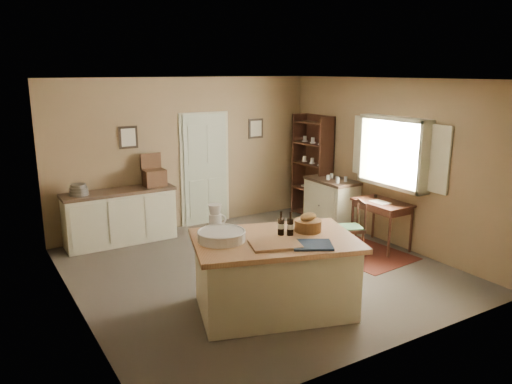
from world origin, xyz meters
TOP-DOWN VIEW (x-y plane):
  - ground at (0.00, 0.00)m, footprint 5.00×5.00m
  - wall_back at (0.00, 2.50)m, footprint 5.00×0.10m
  - wall_front at (0.00, -2.50)m, footprint 5.00×0.10m
  - wall_left at (-2.50, 0.00)m, footprint 0.10×5.00m
  - wall_right at (2.50, 0.00)m, footprint 0.10×5.00m
  - ceiling at (0.00, 0.00)m, footprint 5.00×5.00m
  - door at (0.35, 2.47)m, footprint 0.97×0.06m
  - framed_prints at (0.20, 2.48)m, footprint 2.82×0.02m
  - window at (2.42, -0.20)m, footprint 0.25×1.99m
  - work_island at (-0.49, -1.14)m, footprint 2.17×1.74m
  - sideboard at (-1.34, 2.20)m, footprint 1.82×0.52m
  - rug at (1.75, -0.20)m, footprint 1.24×1.69m
  - writing_desk at (2.20, -0.20)m, footprint 0.56×0.91m
  - desk_chair at (1.53, -0.20)m, footprint 0.51×0.51m
  - right_cabinet at (2.20, 1.05)m, footprint 0.56×1.01m
  - shelving_unit at (2.35, 1.80)m, footprint 0.34×0.90m

SIDE VIEW (x-z plane):
  - ground at x=0.00m, z-range 0.00..0.00m
  - rug at x=1.75m, z-range 0.00..0.01m
  - desk_chair at x=1.53m, z-range 0.00..0.84m
  - right_cabinet at x=2.20m, z-range -0.04..0.95m
  - sideboard at x=-1.34m, z-range -0.11..1.07m
  - work_island at x=-0.49m, z-range -0.12..1.08m
  - writing_desk at x=2.20m, z-range 0.26..1.08m
  - shelving_unit at x=2.35m, z-range 0.00..1.99m
  - door at x=0.35m, z-range 0.00..2.11m
  - wall_back at x=0.00m, z-range 0.00..2.70m
  - wall_front at x=0.00m, z-range 0.00..2.70m
  - wall_left at x=-2.50m, z-range 0.00..2.70m
  - wall_right at x=2.50m, z-range 0.00..2.70m
  - window at x=2.42m, z-range 0.99..2.11m
  - framed_prints at x=0.20m, z-range 1.53..1.91m
  - ceiling at x=0.00m, z-range 2.70..2.70m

